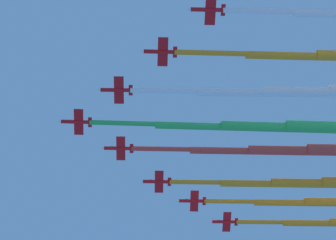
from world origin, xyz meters
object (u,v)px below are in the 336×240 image
at_px(jet_lead, 262,126).
at_px(jet_starboard_mid, 303,183).
at_px(jet_starboard_inner, 286,150).
at_px(jet_starboard_outer, 336,202).
at_px(jet_port_inner, 305,92).

bearing_deg(jet_lead, jet_starboard_mid, 146.46).
distance_m(jet_starboard_inner, jet_starboard_mid, 14.94).
bearing_deg(jet_starboard_outer, jet_port_inner, -21.25).
bearing_deg(jet_starboard_outer, jet_starboard_mid, -47.08).
bearing_deg(jet_starboard_inner, jet_port_inner, 1.58).
distance_m(jet_starboard_mid, jet_starboard_outer, 18.67).
relative_size(jet_port_inner, jet_starboard_mid, 1.13).
distance_m(jet_starboard_inner, jet_starboard_outer, 32.91).
distance_m(jet_port_inner, jet_starboard_inner, 26.60).
bearing_deg(jet_starboard_inner, jet_starboard_mid, 150.01).
height_order(jet_lead, jet_starboard_inner, jet_starboard_inner).
bearing_deg(jet_starboard_inner, jet_starboard_outer, 140.51).
relative_size(jet_port_inner, jet_starboard_outer, 1.10).
relative_size(jet_lead, jet_starboard_inner, 1.06).
height_order(jet_starboard_inner, jet_starboard_mid, jet_starboard_inner).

